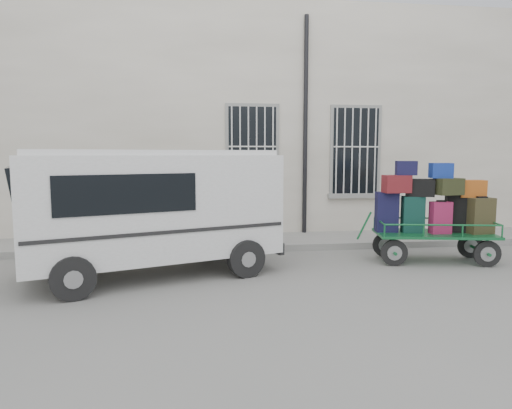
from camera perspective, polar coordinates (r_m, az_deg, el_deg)
name	(u,v)px	position (r m, az deg, el deg)	size (l,w,h in m)	color
ground	(292,266)	(8.96, 4.48, -7.72)	(80.00, 80.00, 0.00)	slate
building	(255,127)	(14.14, -0.11, 9.67)	(24.00, 5.15, 6.00)	#BCB4A0
sidewalk	(273,241)	(11.05, 2.11, -4.62)	(24.00, 1.70, 0.15)	gray
luggage_cart	(433,212)	(9.81, 21.29, -0.86)	(2.75, 1.44, 2.03)	black
van	(151,204)	(8.33, -12.96, 0.04)	(4.78, 3.21, 2.24)	silver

